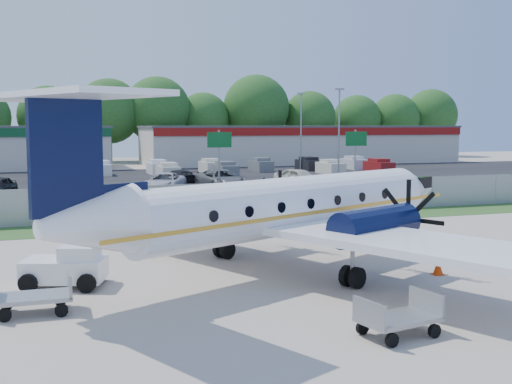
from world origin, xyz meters
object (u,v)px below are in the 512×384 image
object	(u,v)px
baggage_cart_near	(33,296)
baggage_cart_far	(398,317)
aircraft	(284,206)
pushback_tug	(68,267)

from	to	relation	value
baggage_cart_near	baggage_cart_far	xyz separation A→B (m)	(8.81, -5.10, -0.03)
aircraft	baggage_cart_near	bearing A→B (deg)	-162.84
pushback_tug	aircraft	bearing A→B (deg)	-1.55
aircraft	baggage_cart_near	size ratio (longest dim) A/B	9.30
pushback_tug	baggage_cart_near	world-z (taller)	pushback_tug
baggage_cart_near	baggage_cart_far	size ratio (longest dim) A/B	0.97
baggage_cart_near	baggage_cart_far	world-z (taller)	baggage_cart_near
baggage_cart_near	pushback_tug	bearing A→B (deg)	69.30
pushback_tug	baggage_cart_near	bearing A→B (deg)	-110.70
pushback_tug	baggage_cart_far	bearing A→B (deg)	-46.08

